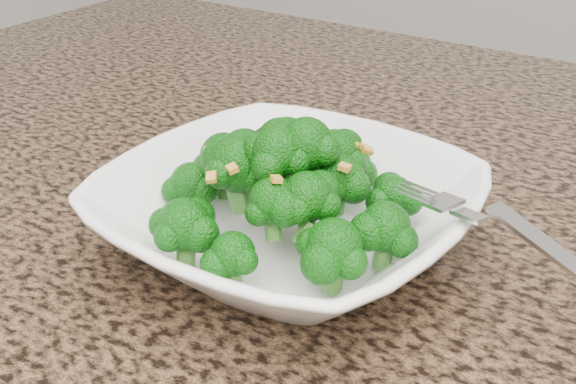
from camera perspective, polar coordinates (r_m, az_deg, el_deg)
The scene contains 5 objects.
granite_counter at distance 0.51m, azimuth 17.32°, elevation -9.18°, with size 1.64×1.04×0.03m, color brown.
bowl at distance 0.50m, azimuth 0.00°, elevation -1.96°, with size 0.25×0.25×0.06m, color white.
broccoli_pile at distance 0.47m, azimuth 0.00°, elevation 4.74°, with size 0.22×0.22×0.07m, color #0C590A, non-canonical shape.
garlic_topping at distance 0.46m, azimuth 0.00°, elevation 8.88°, with size 0.13×0.13×0.01m, color gold, non-canonical shape.
fork at distance 0.44m, azimuth 14.54°, elevation -1.95°, with size 0.18×0.03×0.01m, color silver, non-canonical shape.
Camera 1 is at (0.08, -0.10, 1.18)m, focal length 45.00 mm.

